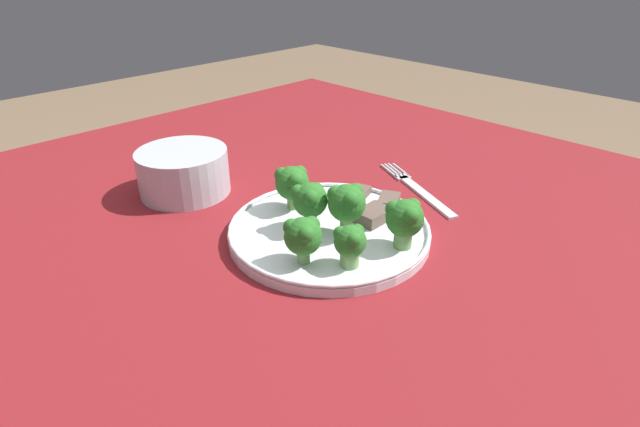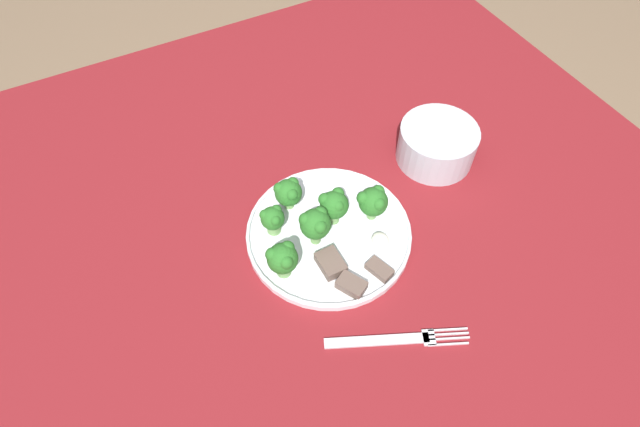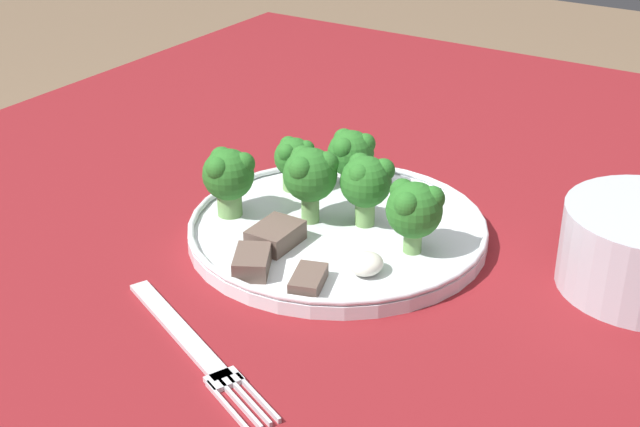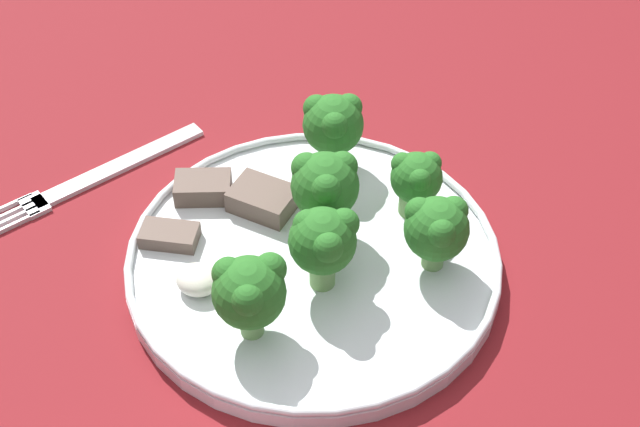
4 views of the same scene
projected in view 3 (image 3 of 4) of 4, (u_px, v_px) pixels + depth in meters
table at (403, 327)px, 0.83m from camera, size 1.23×1.18×0.74m
dinner_plate at (337, 229)px, 0.80m from camera, size 0.27×0.27×0.02m
fork at (194, 346)px, 0.65m from camera, size 0.10×0.20×0.00m
broccoli_floret_near_rim_left at (294, 159)px, 0.86m from camera, size 0.04×0.04×0.05m
broccoli_floret_center_left at (351, 152)px, 0.86m from camera, size 0.05×0.05×0.06m
broccoli_floret_back_left at (414, 209)px, 0.74m from camera, size 0.05×0.05×0.06m
broccoli_floret_front_left at (228, 175)px, 0.80m from camera, size 0.05×0.05×0.06m
broccoli_floret_center_back at (367, 180)px, 0.79m from camera, size 0.05×0.05×0.07m
broccoli_floret_mid_cluster at (310, 174)px, 0.79m from camera, size 0.05×0.05×0.07m
meat_slice_front_slice at (308, 280)px, 0.71m from camera, size 0.05×0.04×0.01m
meat_slice_middle_slice at (252, 262)px, 0.73m from camera, size 0.05×0.04×0.02m
meat_slice_rear_slice at (276, 235)px, 0.77m from camera, size 0.05×0.03×0.02m
sauce_dollop at (366, 264)px, 0.72m from camera, size 0.03×0.03×0.02m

